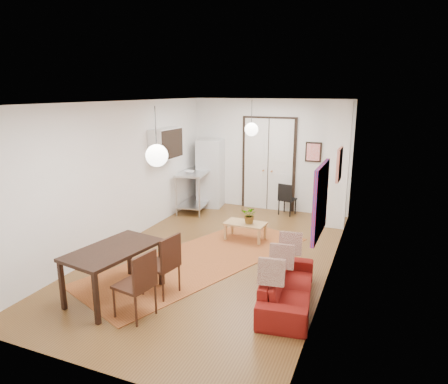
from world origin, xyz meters
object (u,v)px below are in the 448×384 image
at_px(dining_chair_near, 164,257).
at_px(dining_chair_far, 138,276).
at_px(fridge, 211,173).
at_px(sofa, 287,287).
at_px(black_side_chair, 288,196).
at_px(kitchen_counter, 196,184).
at_px(coffee_table, 245,225).
at_px(dining_table, 113,254).

distance_m(dining_chair_near, dining_chair_far, 0.70).
relative_size(fridge, dining_chair_far, 1.86).
distance_m(sofa, black_side_chair, 4.55).
height_order(kitchen_counter, dining_chair_near, kitchen_counter).
height_order(sofa, fridge, fridge).
xyz_separation_m(coffee_table, dining_table, (-1.05, -3.05, 0.38)).
height_order(sofa, dining_chair_far, dining_chair_far).
xyz_separation_m(coffee_table, fridge, (-1.74, 2.11, 0.59)).
distance_m(dining_table, dining_chair_near, 0.76).
relative_size(coffee_table, fridge, 0.48).
bearing_deg(kitchen_counter, coffee_table, -47.23).
bearing_deg(fridge, sofa, -61.73).
bearing_deg(dining_chair_near, dining_chair_far, 9.66).
bearing_deg(coffee_table, dining_table, -108.93).
relative_size(sofa, kitchen_counter, 1.23).
height_order(sofa, kitchen_counter, kitchen_counter).
bearing_deg(fridge, coffee_table, -58.38).
bearing_deg(fridge, dining_chair_far, -84.51).
bearing_deg(black_side_chair, dining_chair_near, 92.15).
distance_m(coffee_table, black_side_chair, 2.22).
height_order(fridge, dining_chair_far, fridge).
relative_size(fridge, dining_chair_near, 1.86).
xyz_separation_m(dining_chair_near, black_side_chair, (0.85, 4.78, -0.09)).
distance_m(fridge, black_side_chair, 2.19).
xyz_separation_m(sofa, fridge, (-3.19, 4.34, 0.65)).
bearing_deg(dining_table, fridge, 97.70).
relative_size(kitchen_counter, dining_table, 0.94).
distance_m(dining_chair_far, black_side_chair, 5.55).
relative_size(coffee_table, black_side_chair, 1.06).
bearing_deg(black_side_chair, dining_chair_far, 93.42).
distance_m(kitchen_counter, dining_chair_near, 4.46).
xyz_separation_m(kitchen_counter, dining_chair_near, (1.51, -4.19, -0.13)).
bearing_deg(dining_chair_far, dining_chair_near, -170.34).
bearing_deg(sofa, coffee_table, 24.83).
relative_size(sofa, dining_table, 1.15).
bearing_deg(sofa, fridge, 28.27).
distance_m(coffee_table, dining_chair_far, 3.34).
height_order(coffee_table, dining_table, dining_table).
relative_size(coffee_table, dining_table, 0.56).
xyz_separation_m(dining_table, black_side_chair, (1.45, 5.23, -0.23)).
xyz_separation_m(dining_chair_near, dining_chair_far, (0.00, -0.70, 0.00)).
bearing_deg(dining_chair_near, fridge, -154.93).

